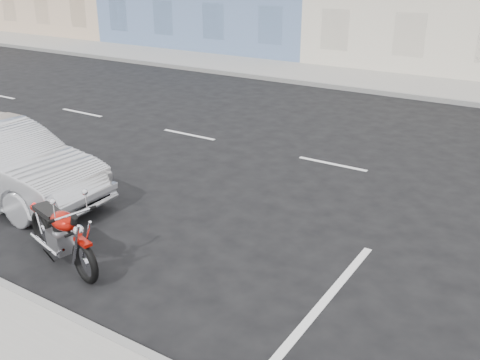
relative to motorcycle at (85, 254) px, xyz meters
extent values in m
plane|color=black|center=(2.97, 6.21, -0.45)|extent=(120.00, 120.00, 0.00)
cube|color=gray|center=(-2.03, 14.91, -0.38)|extent=(80.00, 3.40, 0.15)
cube|color=gray|center=(-2.03, 13.21, -0.37)|extent=(80.00, 0.12, 0.16)
torus|color=black|center=(0.65, -0.16, -0.15)|extent=(0.63, 0.25, 0.62)
torus|color=black|center=(-0.66, 0.16, -0.15)|extent=(0.63, 0.25, 0.62)
cube|color=#990D05|center=(0.65, -0.16, 0.17)|extent=(0.34, 0.19, 0.05)
cube|color=#990D05|center=(-0.69, 0.17, 0.19)|extent=(0.31, 0.21, 0.06)
cube|color=gray|center=(-0.04, 0.01, -0.10)|extent=(0.45, 0.37, 0.32)
ellipsoid|color=#990D05|center=(0.14, -0.03, 0.29)|extent=(0.58, 0.43, 0.25)
cube|color=black|center=(-0.34, 0.08, 0.27)|extent=(0.62, 0.37, 0.08)
cylinder|color=silver|center=(0.45, -0.11, 0.51)|extent=(0.19, 0.64, 0.03)
sphere|color=silver|center=(0.57, -0.14, 0.31)|extent=(0.16, 0.16, 0.16)
cylinder|color=silver|center=(-0.37, -0.04, -0.25)|extent=(0.88, 0.29, 0.07)
cylinder|color=silver|center=(-0.31, 0.21, -0.25)|extent=(0.88, 0.29, 0.07)
cylinder|color=silver|center=(0.61, -0.15, 0.13)|extent=(0.36, 0.13, 0.74)
cylinder|color=black|center=(0.16, -0.04, 0.06)|extent=(0.74, 0.23, 0.46)
imported|color=#B6B8BF|center=(-3.48, 1.20, 0.26)|extent=(4.34, 1.64, 1.41)
camera|label=1|loc=(5.22, -4.21, 3.71)|focal=40.00mm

